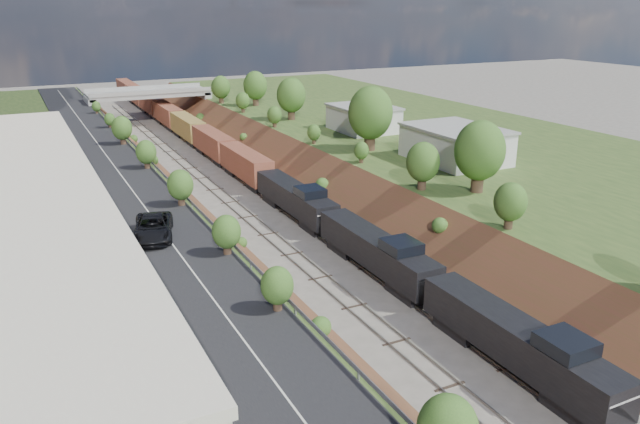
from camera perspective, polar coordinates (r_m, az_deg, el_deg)
platform_right at (r=93.24m, az=13.65°, el=4.77°), size 44.00×180.00×5.00m
embankment_left at (r=74.57m, az=-13.54°, el=-0.67°), size 10.00×180.00×10.00m
embankment_right at (r=81.85m, az=1.57°, el=1.58°), size 10.00×180.00×10.00m
rail_left_track at (r=76.66m, az=-7.45°, el=0.30°), size 1.58×180.00×0.18m
rail_right_track at (r=78.40m, az=-3.86°, el=0.84°), size 1.58×180.00×0.18m
road at (r=72.32m, az=-17.30°, el=2.59°), size 8.00×180.00×0.10m
guardrail at (r=72.71m, az=-14.13°, el=3.37°), size 0.10×171.00×0.70m
overpass at (r=134.92m, az=-15.38°, el=9.83°), size 24.50×8.30×7.40m
white_building_near at (r=80.32m, az=12.28°, el=5.99°), size 9.00×12.00×4.00m
white_building_far at (r=97.87m, az=3.99°, el=8.46°), size 8.00×10.00×3.60m
tree_right_large at (r=66.75m, az=14.40°, el=5.41°), size 5.25×5.25×7.61m
tree_left_crest at (r=36.43m, az=-0.53°, el=-9.04°), size 2.45×2.45×3.55m
freight_train at (r=108.74m, az=-10.84°, el=6.89°), size 2.86×161.52×4.55m
suv at (r=54.18m, az=-15.01°, el=-1.37°), size 4.70×7.28×1.86m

